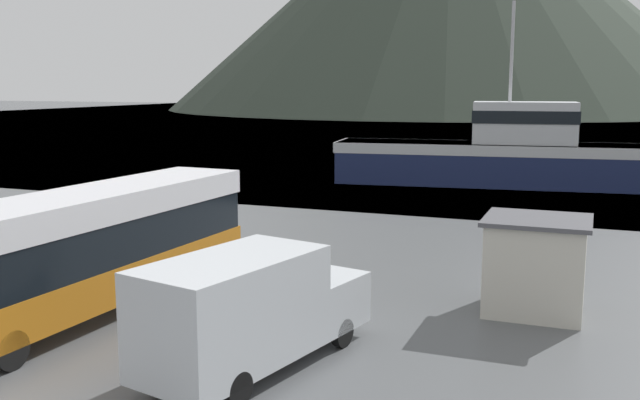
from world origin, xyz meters
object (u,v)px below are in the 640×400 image
Objects in this scene: tour_bus at (94,244)px; fishing_boat at (497,153)px; delivery_van at (250,308)px; dock_kiosk at (535,265)px.

tour_bus is 30.26m from fishing_boat.
dock_kiosk is at bearing 62.24° from delivery_van.
fishing_boat is (6.85, 29.48, 0.07)m from tour_bus.
tour_bus is at bearing 159.84° from fishing_boat.
tour_bus reaches higher than dock_kiosk.
tour_bus is at bearing 173.10° from delivery_van.
delivery_van is at bearing -16.71° from tour_bus.
delivery_van is (5.77, -2.06, -0.51)m from tour_bus.
tour_bus is 1.79× the size of delivery_van.
fishing_boat is 25.54m from dock_kiosk.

